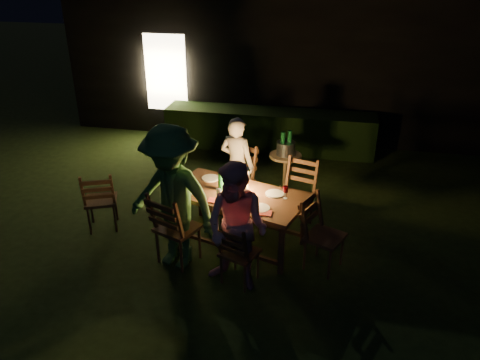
% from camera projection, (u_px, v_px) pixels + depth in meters
% --- Properties ---
extents(garden_envelope, '(40.00, 40.00, 3.20)m').
position_uv_depth(garden_envelope, '(306.00, 50.00, 11.00)').
color(garden_envelope, black).
rests_on(garden_envelope, ground).
extents(dining_table, '(2.00, 1.38, 0.75)m').
position_uv_depth(dining_table, '(237.00, 198.00, 6.26)').
color(dining_table, '#4C2E19').
rests_on(dining_table, ground).
extents(chair_near_left, '(0.64, 0.66, 1.08)m').
position_uv_depth(chair_near_left, '(177.00, 240.00, 6.00)').
color(chair_near_left, '#4C2E19').
rests_on(chair_near_left, ground).
extents(chair_near_right, '(0.53, 0.54, 0.91)m').
position_uv_depth(chair_near_right, '(239.00, 263.00, 5.64)').
color(chair_near_right, '#4C2E19').
rests_on(chair_near_right, ground).
extents(chair_far_left, '(0.64, 0.66, 1.07)m').
position_uv_depth(chair_far_left, '(236.00, 191.00, 7.22)').
color(chair_far_left, '#4C2E19').
rests_on(chair_far_left, ground).
extents(chair_far_right, '(0.58, 0.61, 1.04)m').
position_uv_depth(chair_far_right, '(296.00, 207.00, 6.80)').
color(chair_far_right, '#4C2E19').
rests_on(chair_far_right, ground).
extents(chair_end, '(0.62, 0.60, 1.00)m').
position_uv_depth(chair_end, '(322.00, 247.00, 5.90)').
color(chair_end, '#4C2E19').
rests_on(chair_end, ground).
extents(chair_spare, '(0.58, 0.60, 0.98)m').
position_uv_depth(chair_spare, '(102.00, 210.00, 6.75)').
color(chair_spare, '#4C2E19').
rests_on(chair_spare, ground).
extents(person_house_side, '(0.63, 0.50, 1.51)m').
position_uv_depth(person_house_side, '(237.00, 165.00, 7.07)').
color(person_house_side, beige).
rests_on(person_house_side, ground).
extents(person_opp_right, '(0.92, 0.80, 1.60)m').
position_uv_depth(person_opp_right, '(237.00, 228.00, 5.37)').
color(person_opp_right, '#C6889A').
rests_on(person_opp_right, ground).
extents(person_opp_left, '(1.37, 1.02, 1.89)m').
position_uv_depth(person_opp_left, '(172.00, 199.00, 5.69)').
color(person_opp_left, '#336633').
rests_on(person_opp_left, ground).
extents(lantern, '(0.16, 0.16, 0.35)m').
position_uv_depth(lantern, '(242.00, 182.00, 6.18)').
color(lantern, white).
rests_on(lantern, dining_table).
extents(plate_far_left, '(0.25, 0.25, 0.01)m').
position_uv_depth(plate_far_left, '(211.00, 178.00, 6.64)').
color(plate_far_left, white).
rests_on(plate_far_left, dining_table).
extents(plate_near_left, '(0.25, 0.25, 0.01)m').
position_uv_depth(plate_near_left, '(193.00, 191.00, 6.29)').
color(plate_near_left, white).
rests_on(plate_near_left, dining_table).
extents(plate_far_right, '(0.25, 0.25, 0.01)m').
position_uv_depth(plate_far_right, '(275.00, 194.00, 6.21)').
color(plate_far_right, white).
rests_on(plate_far_right, dining_table).
extents(plate_near_right, '(0.25, 0.25, 0.01)m').
position_uv_depth(plate_near_right, '(260.00, 208.00, 5.86)').
color(plate_near_right, white).
rests_on(plate_near_right, dining_table).
extents(wineglass_a, '(0.06, 0.06, 0.18)m').
position_uv_depth(wineglass_a, '(228.00, 175.00, 6.54)').
color(wineglass_a, '#59070F').
rests_on(wineglass_a, dining_table).
extents(wineglass_b, '(0.06, 0.06, 0.18)m').
position_uv_depth(wineglass_b, '(187.00, 180.00, 6.40)').
color(wineglass_b, '#59070F').
rests_on(wineglass_b, dining_table).
extents(wineglass_c, '(0.06, 0.06, 0.18)m').
position_uv_depth(wineglass_c, '(247.00, 202.00, 5.84)').
color(wineglass_c, '#59070F').
rests_on(wineglass_c, dining_table).
extents(wineglass_d, '(0.06, 0.06, 0.18)m').
position_uv_depth(wineglass_d, '(285.00, 192.00, 6.07)').
color(wineglass_d, '#59070F').
rests_on(wineglass_d, dining_table).
extents(wineglass_e, '(0.06, 0.06, 0.18)m').
position_uv_depth(wineglass_e, '(219.00, 195.00, 6.00)').
color(wineglass_e, silver).
rests_on(wineglass_e, dining_table).
extents(bottle_table, '(0.07, 0.07, 0.28)m').
position_uv_depth(bottle_table, '(221.00, 180.00, 6.27)').
color(bottle_table, '#0F471E').
rests_on(bottle_table, dining_table).
extents(napkin_left, '(0.18, 0.14, 0.01)m').
position_uv_depth(napkin_left, '(215.00, 201.00, 6.04)').
color(napkin_left, red).
rests_on(napkin_left, dining_table).
extents(napkin_right, '(0.18, 0.14, 0.01)m').
position_uv_depth(napkin_right, '(264.00, 213.00, 5.75)').
color(napkin_right, red).
rests_on(napkin_right, dining_table).
extents(phone, '(0.14, 0.07, 0.01)m').
position_uv_depth(phone, '(186.00, 192.00, 6.26)').
color(phone, black).
rests_on(phone, dining_table).
extents(side_table, '(0.52, 0.52, 0.70)m').
position_uv_depth(side_table, '(285.00, 159.00, 7.59)').
color(side_table, '#866143').
rests_on(side_table, ground).
extents(ice_bucket, '(0.30, 0.30, 0.22)m').
position_uv_depth(ice_bucket, '(286.00, 148.00, 7.50)').
color(ice_bucket, '#A5A8AD').
rests_on(ice_bucket, side_table).
extents(bottle_bucket_a, '(0.07, 0.07, 0.32)m').
position_uv_depth(bottle_bucket_a, '(283.00, 146.00, 7.46)').
color(bottle_bucket_a, '#0F471E').
rests_on(bottle_bucket_a, side_table).
extents(bottle_bucket_b, '(0.07, 0.07, 0.32)m').
position_uv_depth(bottle_bucket_b, '(289.00, 145.00, 7.51)').
color(bottle_bucket_b, '#0F471E').
rests_on(bottle_bucket_b, side_table).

